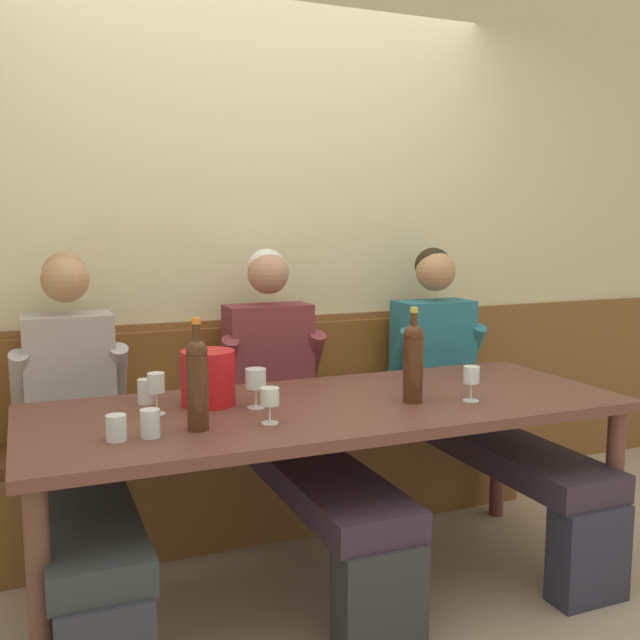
% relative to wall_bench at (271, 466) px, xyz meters
% --- Properties ---
extents(ground_plane, '(6.80, 6.80, 0.02)m').
position_rel_wall_bench_xyz_m(ground_plane, '(0.00, -0.83, -0.29)').
color(ground_plane, tan).
rests_on(ground_plane, ground).
extents(room_wall_back, '(6.80, 0.08, 2.80)m').
position_rel_wall_bench_xyz_m(room_wall_back, '(0.00, 0.26, 1.12)').
color(room_wall_back, beige).
rests_on(room_wall_back, ground).
extents(wood_wainscot_panel, '(6.80, 0.03, 0.97)m').
position_rel_wall_bench_xyz_m(wood_wainscot_panel, '(0.00, 0.21, 0.21)').
color(wood_wainscot_panel, brown).
rests_on(wood_wainscot_panel, ground).
extents(wall_bench, '(2.56, 0.42, 0.94)m').
position_rel_wall_bench_xyz_m(wall_bench, '(0.00, 0.00, 0.00)').
color(wall_bench, brown).
rests_on(wall_bench, ground).
extents(dining_table, '(2.26, 0.89, 0.76)m').
position_rel_wall_bench_xyz_m(dining_table, '(0.00, -0.72, 0.40)').
color(dining_table, brown).
rests_on(dining_table, ground).
extents(person_center_left_seat, '(0.46, 1.34, 1.32)m').
position_rel_wall_bench_xyz_m(person_center_left_seat, '(-0.90, -0.36, 0.36)').
color(person_center_left_seat, '#2F313F').
rests_on(person_center_left_seat, ground).
extents(person_center_right_seat, '(0.50, 1.32, 1.32)m').
position_rel_wall_bench_xyz_m(person_center_right_seat, '(-0.01, -0.40, 0.34)').
color(person_center_right_seat, '#2E2E34').
rests_on(person_center_right_seat, ground).
extents(person_right_seat, '(0.50, 1.33, 1.32)m').
position_rel_wall_bench_xyz_m(person_right_seat, '(0.88, -0.37, 0.35)').
color(person_right_seat, '#2C2B3F').
rests_on(person_right_seat, ground).
extents(ice_bucket, '(0.20, 0.20, 0.21)m').
position_rel_wall_bench_xyz_m(ice_bucket, '(-0.43, -0.56, 0.58)').
color(ice_bucket, red).
rests_on(ice_bucket, dining_table).
extents(wine_bottle_green_tall, '(0.08, 0.08, 0.37)m').
position_rel_wall_bench_xyz_m(wine_bottle_green_tall, '(0.30, -0.83, 0.64)').
color(wine_bottle_green_tall, '#442512').
rests_on(wine_bottle_green_tall, dining_table).
extents(wine_bottle_clear_water, '(0.07, 0.07, 0.37)m').
position_rel_wall_bench_xyz_m(wine_bottle_clear_water, '(-0.55, -0.88, 0.64)').
color(wine_bottle_clear_water, '#452515').
rests_on(wine_bottle_clear_water, dining_table).
extents(wine_glass_left_end, '(0.06, 0.06, 0.14)m').
position_rel_wall_bench_xyz_m(wine_glass_left_end, '(0.51, -0.90, 0.57)').
color(wine_glass_left_end, silver).
rests_on(wine_glass_left_end, dining_table).
extents(wine_glass_by_bottle, '(0.07, 0.07, 0.12)m').
position_rel_wall_bench_xyz_m(wine_glass_by_bottle, '(-0.30, -0.90, 0.57)').
color(wine_glass_by_bottle, silver).
rests_on(wine_glass_by_bottle, dining_table).
extents(wine_glass_center_front, '(0.06, 0.06, 0.15)m').
position_rel_wall_bench_xyz_m(wine_glass_center_front, '(-0.64, -0.63, 0.59)').
color(wine_glass_center_front, silver).
rests_on(wine_glass_center_front, dining_table).
extents(wine_glass_mid_right, '(0.08, 0.08, 0.15)m').
position_rel_wall_bench_xyz_m(wine_glass_mid_right, '(-0.28, -0.68, 0.59)').
color(wine_glass_mid_right, silver).
rests_on(wine_glass_mid_right, dining_table).
extents(water_tumbler_left, '(0.06, 0.06, 0.08)m').
position_rel_wall_bench_xyz_m(water_tumbler_left, '(-0.81, -0.90, 0.52)').
color(water_tumbler_left, silver).
rests_on(water_tumbler_left, dining_table).
extents(water_tumbler_right, '(0.06, 0.06, 0.09)m').
position_rel_wall_bench_xyz_m(water_tumbler_right, '(-0.71, -0.90, 0.52)').
color(water_tumbler_right, silver).
rests_on(water_tumbler_right, dining_table).
extents(water_tumbler_center, '(0.06, 0.06, 0.09)m').
position_rel_wall_bench_xyz_m(water_tumbler_center, '(-0.65, -0.46, 0.53)').
color(water_tumbler_center, silver).
rests_on(water_tumbler_center, dining_table).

